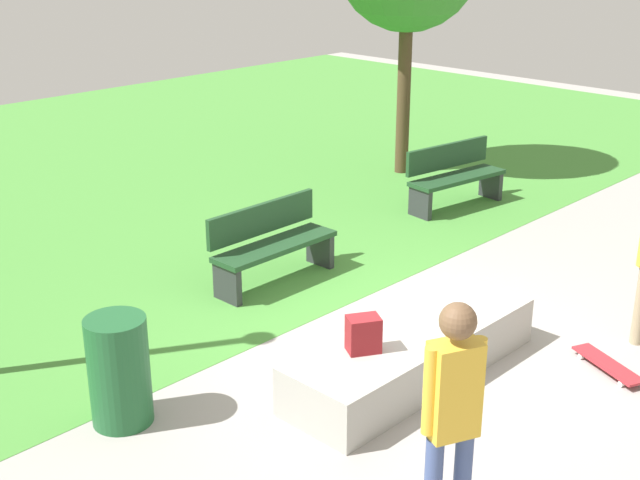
# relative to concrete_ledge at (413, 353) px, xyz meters

# --- Properties ---
(ground_plane) EXTENTS (28.00, 28.00, 0.00)m
(ground_plane) POSITION_rel_concrete_ledge_xyz_m (0.47, 0.29, -0.23)
(ground_plane) COLOR #9E9993
(grass_lawn) EXTENTS (26.60, 12.82, 0.01)m
(grass_lawn) POSITION_rel_concrete_ledge_xyz_m (0.47, 7.87, -0.22)
(grass_lawn) COLOR #478C38
(grass_lawn) RESTS_ON ground_plane
(concrete_ledge) EXTENTS (2.72, 0.84, 0.46)m
(concrete_ledge) POSITION_rel_concrete_ledge_xyz_m (0.00, 0.00, 0.00)
(concrete_ledge) COLOR #A8A59E
(concrete_ledge) RESTS_ON ground_plane
(backpack_on_ledge) EXTENTS (0.34, 0.32, 0.32)m
(backpack_on_ledge) POSITION_rel_concrete_ledge_xyz_m (-0.61, 0.08, 0.39)
(backpack_on_ledge) COLOR maroon
(backpack_on_ledge) RESTS_ON concrete_ledge
(skater_watching) EXTENTS (0.40, 0.31, 1.79)m
(skater_watching) POSITION_rel_concrete_ledge_xyz_m (-1.64, -1.57, 0.83)
(skater_watching) COLOR #3F5184
(skater_watching) RESTS_ON ground_plane
(skateboard_by_ledge) EXTENTS (0.50, 0.81, 0.08)m
(skateboard_by_ledge) POSITION_rel_concrete_ledge_xyz_m (1.34, -1.25, -0.16)
(skateboard_by_ledge) COLOR #A5262D
(skateboard_by_ledge) RESTS_ON ground_plane
(park_bench_far_right) EXTENTS (1.60, 0.48, 0.91)m
(park_bench_far_right) POSITION_rel_concrete_ledge_xyz_m (0.60, 2.55, 0.25)
(park_bench_far_right) COLOR #1E4223
(park_bench_far_right) RESTS_ON ground_plane
(park_bench_near_lamppost) EXTENTS (1.65, 0.69, 0.91)m
(park_bench_near_lamppost) POSITION_rel_concrete_ledge_xyz_m (4.32, 2.67, 0.25)
(park_bench_near_lamppost) COLOR #1E4223
(park_bench_near_lamppost) RESTS_ON ground_plane
(trash_bin) EXTENTS (0.51, 0.51, 0.95)m
(trash_bin) POSITION_rel_concrete_ledge_xyz_m (-2.29, 1.27, 0.24)
(trash_bin) COLOR #1E592D
(trash_bin) RESTS_ON ground_plane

